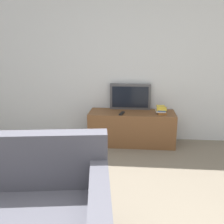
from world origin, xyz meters
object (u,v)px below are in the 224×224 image
object	(u,v)px
television	(130,97)
tv_stand	(132,128)
book_stack	(161,110)
remote_on_stand	(122,113)

from	to	relation	value
television	tv_stand	bearing A→B (deg)	-79.93
tv_stand	book_stack	size ratio (longest dim) A/B	7.15
television	remote_on_stand	xyz separation A→B (m)	(-0.12, -0.35, -0.20)
tv_stand	book_stack	distance (m)	0.57
tv_stand	book_stack	world-z (taller)	book_stack
tv_stand	remote_on_stand	world-z (taller)	remote_on_stand
tv_stand	remote_on_stand	bearing A→B (deg)	-138.66
book_stack	television	bearing A→B (deg)	151.40
book_stack	remote_on_stand	distance (m)	0.63
remote_on_stand	television	bearing A→B (deg)	70.60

